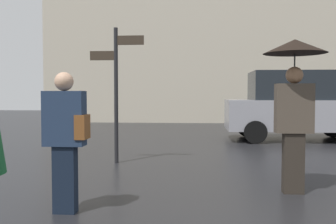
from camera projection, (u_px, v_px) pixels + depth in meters
pedestrian_with_umbrella at (294, 83)px, 5.20m from camera, size 0.86×0.86×2.13m
pedestrian_with_bag at (66, 134)px, 4.35m from camera, size 0.50×0.24×1.63m
parked_car_left at (295, 106)px, 11.34m from camera, size 4.21×2.01×2.06m
street_signpost at (116, 81)px, 7.53m from camera, size 1.08×0.08×2.70m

